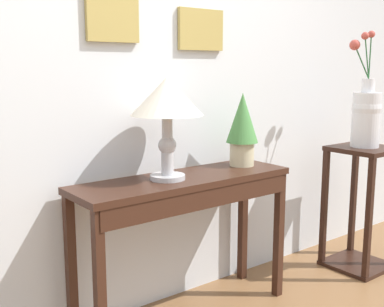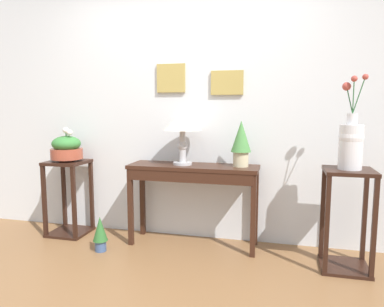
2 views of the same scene
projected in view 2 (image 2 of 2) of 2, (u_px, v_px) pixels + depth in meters
back_wall_with_art at (190, 100)px, 3.59m from camera, size 9.00×0.13×2.80m
console_table at (193, 178)px, 3.38m from camera, size 1.23×0.37×0.78m
table_lamp at (182, 123)px, 3.36m from camera, size 0.37×0.37×0.52m
potted_plant_on_console at (241, 141)px, 3.27m from camera, size 0.18×0.18×0.42m
pedestal_stand_left at (69, 198)px, 3.74m from camera, size 0.38×0.38×0.78m
planter_bowl_wide_left at (67, 148)px, 3.67m from camera, size 0.32×0.32×0.35m
pedestal_stand_right at (347, 220)px, 2.91m from camera, size 0.38×0.38×0.83m
flower_vase_tall_right at (351, 141)px, 2.83m from camera, size 0.21×0.22×0.75m
potted_plant_floor at (100, 232)px, 3.30m from camera, size 0.14×0.14×0.33m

